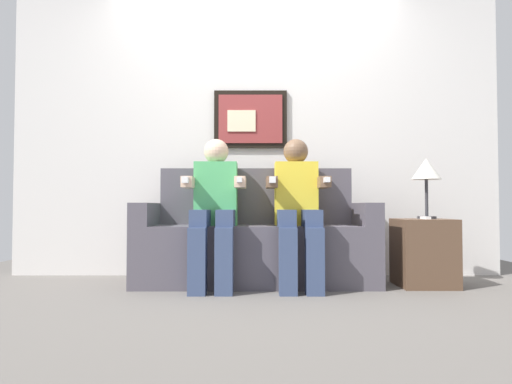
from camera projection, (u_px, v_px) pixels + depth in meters
The scene contains 8 objects.
ground_plane at pixel (256, 292), 3.15m from camera, with size 5.47×5.47×0.00m, color #66605B.
back_wall_assembly at pixel (256, 126), 3.96m from camera, with size 4.21×0.10×2.60m.
couch at pixel (256, 243), 3.49m from camera, with size 1.81×0.58×0.90m.
person_on_left at pixel (215, 205), 3.33m from camera, with size 0.46×0.56×1.11m.
person_on_right at pixel (297, 205), 3.33m from camera, with size 0.46×0.56×1.11m.
side_table_right at pixel (424, 252), 3.38m from camera, with size 0.40×0.40×0.50m.
table_lamp at pixel (426, 172), 3.44m from camera, with size 0.22×0.22×0.46m.
spare_remote_on_table at pixel (425, 218), 3.34m from camera, with size 0.04×0.13×0.02m, color white.
Camera 1 is at (-0.00, -3.17, 0.59)m, focal length 31.76 mm.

